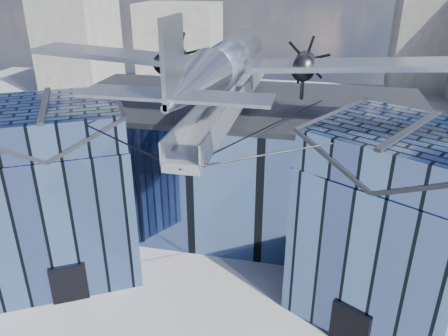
# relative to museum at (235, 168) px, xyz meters

# --- Properties ---
(ground_plane) EXTENTS (120.00, 120.00, 0.00)m
(ground_plane) POSITION_rel_museum_xyz_m (-0.00, -5.82, -5.54)
(ground_plane) COLOR gray
(museum) EXTENTS (32.88, 24.50, 17.60)m
(museum) POSITION_rel_museum_xyz_m (0.00, 0.00, 0.00)
(museum) COLOR #486394
(museum) RESTS_ON ground
(bg_towers) EXTENTS (77.00, 24.50, 26.00)m
(bg_towers) POSITION_rel_museum_xyz_m (1.45, 44.67, 4.47)
(bg_towers) COLOR gray
(bg_towers) RESTS_ON ground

